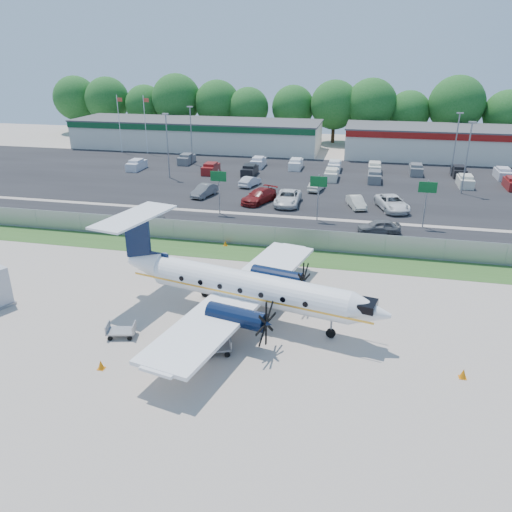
% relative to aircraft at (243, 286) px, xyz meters
% --- Properties ---
extents(ground, '(170.00, 170.00, 0.00)m').
position_rel_aircraft_xyz_m(ground, '(-0.37, -0.42, -2.39)').
color(ground, '#B0A395').
rests_on(ground, ground).
extents(grass_verge, '(170.00, 4.00, 0.02)m').
position_rel_aircraft_xyz_m(grass_verge, '(-0.37, 11.58, -2.38)').
color(grass_verge, '#2D561E').
rests_on(grass_verge, ground).
extents(access_road, '(170.00, 8.00, 0.02)m').
position_rel_aircraft_xyz_m(access_road, '(-0.37, 18.58, -2.37)').
color(access_road, black).
rests_on(access_road, ground).
extents(parking_lot, '(170.00, 32.00, 0.02)m').
position_rel_aircraft_xyz_m(parking_lot, '(-0.37, 39.58, -2.37)').
color(parking_lot, black).
rests_on(parking_lot, ground).
extents(perimeter_fence, '(120.00, 0.06, 1.99)m').
position_rel_aircraft_xyz_m(perimeter_fence, '(-0.37, 13.58, -1.38)').
color(perimeter_fence, gray).
rests_on(perimeter_fence, ground).
extents(building_west, '(46.40, 12.40, 5.24)m').
position_rel_aircraft_xyz_m(building_west, '(-24.37, 61.56, 0.24)').
color(building_west, silver).
rests_on(building_west, ground).
extents(building_east, '(44.40, 12.40, 5.24)m').
position_rel_aircraft_xyz_m(building_east, '(25.63, 61.56, 0.24)').
color(building_east, silver).
rests_on(building_east, ground).
extents(sign_left, '(1.80, 0.26, 5.00)m').
position_rel_aircraft_xyz_m(sign_left, '(-8.37, 22.49, 1.23)').
color(sign_left, gray).
rests_on(sign_left, ground).
extents(sign_mid, '(1.80, 0.26, 5.00)m').
position_rel_aircraft_xyz_m(sign_mid, '(2.63, 22.49, 1.23)').
color(sign_mid, gray).
rests_on(sign_mid, ground).
extents(sign_right, '(1.80, 0.26, 5.00)m').
position_rel_aircraft_xyz_m(sign_right, '(13.63, 22.49, 1.23)').
color(sign_right, gray).
rests_on(sign_right, ground).
extents(flagpole_west, '(1.06, 0.12, 10.00)m').
position_rel_aircraft_xyz_m(flagpole_west, '(-36.29, 54.58, 3.26)').
color(flagpole_west, white).
rests_on(flagpole_west, ground).
extents(flagpole_east, '(1.06, 0.12, 10.00)m').
position_rel_aircraft_xyz_m(flagpole_east, '(-31.29, 54.58, 3.26)').
color(flagpole_east, white).
rests_on(flagpole_east, ground).
extents(light_pole_nw, '(0.90, 0.35, 9.09)m').
position_rel_aircraft_xyz_m(light_pole_nw, '(-20.37, 37.58, 2.85)').
color(light_pole_nw, gray).
rests_on(light_pole_nw, ground).
extents(light_pole_ne, '(0.90, 0.35, 9.09)m').
position_rel_aircraft_xyz_m(light_pole_ne, '(19.63, 37.58, 2.85)').
color(light_pole_ne, gray).
rests_on(light_pole_ne, ground).
extents(light_pole_sw, '(0.90, 0.35, 9.09)m').
position_rel_aircraft_xyz_m(light_pole_sw, '(-20.37, 47.58, 2.85)').
color(light_pole_sw, gray).
rests_on(light_pole_sw, ground).
extents(light_pole_se, '(0.90, 0.35, 9.09)m').
position_rel_aircraft_xyz_m(light_pole_se, '(19.63, 47.58, 2.85)').
color(light_pole_se, gray).
rests_on(light_pole_se, ground).
extents(tree_line, '(112.00, 6.00, 14.00)m').
position_rel_aircraft_xyz_m(tree_line, '(-0.37, 73.58, -2.39)').
color(tree_line, '#185419').
rests_on(tree_line, ground).
extents(aircraft, '(20.25, 19.83, 6.18)m').
position_rel_aircraft_xyz_m(aircraft, '(0.00, 0.00, 0.00)').
color(aircraft, white).
rests_on(aircraft, ground).
extents(pushback_tug, '(2.51, 1.90, 1.29)m').
position_rel_aircraft_xyz_m(pushback_tug, '(-2.54, 3.11, -1.77)').
color(pushback_tug, white).
rests_on(pushback_tug, ground).
extents(baggage_cart_near, '(1.98, 1.45, 0.94)m').
position_rel_aircraft_xyz_m(baggage_cart_near, '(-7.04, -4.14, -1.95)').
color(baggage_cart_near, gray).
rests_on(baggage_cart_near, ground).
extents(baggage_cart_far, '(2.25, 1.80, 1.03)m').
position_rel_aircraft_xyz_m(baggage_cart_far, '(-0.62, -4.67, -1.91)').
color(baggage_cart_far, gray).
rests_on(baggage_cart_far, ground).
extents(cone_nose, '(0.41, 0.41, 0.59)m').
position_rel_aircraft_xyz_m(cone_nose, '(13.65, -4.02, -2.11)').
color(cone_nose, orange).
rests_on(cone_nose, ground).
extents(cone_port_wing, '(0.40, 0.40, 0.57)m').
position_rel_aircraft_xyz_m(cone_port_wing, '(-6.57, -7.65, -2.12)').
color(cone_port_wing, orange).
rests_on(cone_port_wing, ground).
extents(cone_starboard_wing, '(0.37, 0.37, 0.52)m').
position_rel_aircraft_xyz_m(cone_starboard_wing, '(-4.97, 12.91, -2.14)').
color(cone_starboard_wing, orange).
rests_on(cone_starboard_wing, ground).
extents(road_car_west, '(4.60, 2.84, 1.46)m').
position_rel_aircraft_xyz_m(road_car_west, '(-13.68, 16.81, -2.39)').
color(road_car_west, '#595B5E').
rests_on(road_car_west, ground).
extents(road_car_mid, '(4.49, 2.43, 1.45)m').
position_rel_aircraft_xyz_m(road_car_mid, '(9.12, 19.65, -2.39)').
color(road_car_mid, '#595B5E').
rests_on(road_car_mid, ground).
extents(parked_car_a, '(2.51, 4.77, 1.50)m').
position_rel_aircraft_xyz_m(parked_car_a, '(-12.32, 29.17, -2.39)').
color(parked_car_a, '#595B5E').
rests_on(parked_car_a, ground).
extents(parked_car_b, '(4.13, 6.04, 1.63)m').
position_rel_aircraft_xyz_m(parked_car_b, '(-4.97, 27.86, -2.39)').
color(parked_car_b, maroon).
rests_on(parked_car_b, ground).
extents(parked_car_c, '(2.88, 6.02, 1.66)m').
position_rel_aircraft_xyz_m(parked_car_c, '(-1.43, 27.81, -2.39)').
color(parked_car_c, silver).
rests_on(parked_car_c, ground).
extents(parked_car_d, '(2.67, 4.36, 1.36)m').
position_rel_aircraft_xyz_m(parked_car_d, '(6.59, 28.26, -2.39)').
color(parked_car_d, beige).
rests_on(parked_car_d, ground).
extents(parked_car_e, '(4.43, 6.49, 1.65)m').
position_rel_aircraft_xyz_m(parked_car_e, '(10.66, 28.27, -2.39)').
color(parked_car_e, silver).
rests_on(parked_car_e, ground).
extents(parked_car_f, '(2.44, 4.32, 1.35)m').
position_rel_aircraft_xyz_m(parked_car_f, '(-7.86, 35.43, -2.39)').
color(parked_car_f, silver).
rests_on(parked_car_f, ground).
extents(parked_car_g, '(1.96, 4.14, 1.31)m').
position_rel_aircraft_xyz_m(parked_car_g, '(1.20, 34.98, -2.39)').
color(parked_car_g, beige).
rests_on(parked_car_g, ground).
extents(far_parking_rows, '(56.00, 10.00, 1.60)m').
position_rel_aircraft_xyz_m(far_parking_rows, '(-0.37, 44.58, -2.39)').
color(far_parking_rows, gray).
rests_on(far_parking_rows, ground).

